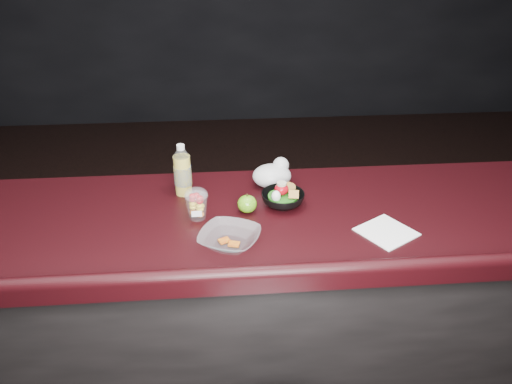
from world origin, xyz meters
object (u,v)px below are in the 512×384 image
green_apple (247,204)px  takeout_bowl (230,239)px  lemonade_bottle (183,174)px  snack_bowl (282,198)px  fruit_cup (197,203)px

green_apple → takeout_bowl: green_apple is taller
lemonade_bottle → snack_bowl: 0.38m
lemonade_bottle → green_apple: size_ratio=2.79×
fruit_cup → snack_bowl: 0.31m
green_apple → takeout_bowl: bearing=-109.1°
lemonade_bottle → snack_bowl: lemonade_bottle is taller
green_apple → snack_bowl: (0.13, 0.04, -0.00)m
lemonade_bottle → snack_bowl: size_ratio=0.97×
green_apple → takeout_bowl: size_ratio=0.29×
takeout_bowl → lemonade_bottle: bearing=114.3°
snack_bowl → takeout_bowl: 0.31m
green_apple → lemonade_bottle: bearing=145.9°
green_apple → fruit_cup: bearing=-171.3°
green_apple → snack_bowl: snack_bowl is taller
lemonade_bottle → fruit_cup: bearing=-73.4°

